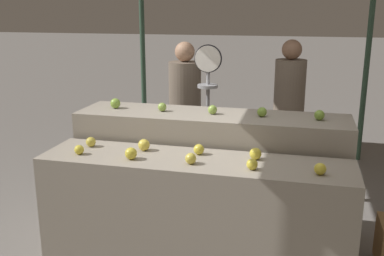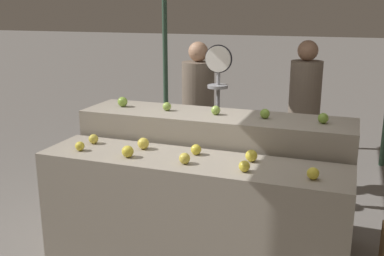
# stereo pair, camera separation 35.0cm
# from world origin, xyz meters

# --- Properties ---
(display_counter_front) EXTENTS (2.28, 0.55, 0.88)m
(display_counter_front) POSITION_xyz_m (0.00, 0.00, 0.44)
(display_counter_front) COLOR gray
(display_counter_front) RESTS_ON ground_plane
(display_counter_back) EXTENTS (2.28, 0.55, 1.08)m
(display_counter_back) POSITION_xyz_m (0.00, 0.60, 0.54)
(display_counter_back) COLOR gray
(display_counter_back) RESTS_ON ground_plane
(apple_front_0) EXTENTS (0.07, 0.07, 0.07)m
(apple_front_0) POSITION_xyz_m (-0.86, -0.10, 0.92)
(apple_front_0) COLOR gold
(apple_front_0) RESTS_ON display_counter_front
(apple_front_1) EXTENTS (0.09, 0.09, 0.09)m
(apple_front_1) POSITION_xyz_m (-0.44, -0.11, 0.93)
(apple_front_1) COLOR gold
(apple_front_1) RESTS_ON display_counter_front
(apple_front_2) EXTENTS (0.08, 0.08, 0.08)m
(apple_front_2) POSITION_xyz_m (0.00, -0.10, 0.92)
(apple_front_2) COLOR gold
(apple_front_2) RESTS_ON display_counter_front
(apple_front_3) EXTENTS (0.08, 0.08, 0.08)m
(apple_front_3) POSITION_xyz_m (0.43, -0.11, 0.92)
(apple_front_3) COLOR gold
(apple_front_3) RESTS_ON display_counter_front
(apple_front_4) EXTENTS (0.08, 0.08, 0.08)m
(apple_front_4) POSITION_xyz_m (0.87, -0.10, 0.92)
(apple_front_4) COLOR gold
(apple_front_4) RESTS_ON display_counter_front
(apple_front_5) EXTENTS (0.08, 0.08, 0.08)m
(apple_front_5) POSITION_xyz_m (-0.86, 0.10, 0.92)
(apple_front_5) COLOR gold
(apple_front_5) RESTS_ON display_counter_front
(apple_front_6) EXTENTS (0.09, 0.09, 0.09)m
(apple_front_6) POSITION_xyz_m (-0.42, 0.11, 0.93)
(apple_front_6) COLOR yellow
(apple_front_6) RESTS_ON display_counter_front
(apple_front_7) EXTENTS (0.08, 0.08, 0.08)m
(apple_front_7) POSITION_xyz_m (0.01, 0.12, 0.92)
(apple_front_7) COLOR gold
(apple_front_7) RESTS_ON display_counter_front
(apple_front_8) EXTENTS (0.09, 0.09, 0.09)m
(apple_front_8) POSITION_xyz_m (0.43, 0.10, 0.93)
(apple_front_8) COLOR gold
(apple_front_8) RESTS_ON display_counter_front
(apple_back_0) EXTENTS (0.09, 0.09, 0.09)m
(apple_back_0) POSITION_xyz_m (-0.87, 0.61, 1.13)
(apple_back_0) COLOR #84AD3D
(apple_back_0) RESTS_ON display_counter_back
(apple_back_1) EXTENTS (0.07, 0.07, 0.07)m
(apple_back_1) POSITION_xyz_m (-0.43, 0.59, 1.12)
(apple_back_1) COLOR #8EB247
(apple_back_1) RESTS_ON display_counter_back
(apple_back_2) EXTENTS (0.08, 0.08, 0.08)m
(apple_back_2) POSITION_xyz_m (0.01, 0.59, 1.12)
(apple_back_2) COLOR #8EB247
(apple_back_2) RESTS_ON display_counter_back
(apple_back_3) EXTENTS (0.08, 0.08, 0.08)m
(apple_back_3) POSITION_xyz_m (0.42, 0.60, 1.12)
(apple_back_3) COLOR #7AA338
(apple_back_3) RESTS_ON display_counter_back
(apple_back_4) EXTENTS (0.08, 0.08, 0.08)m
(apple_back_4) POSITION_xyz_m (0.87, 0.59, 1.12)
(apple_back_4) COLOR #7AA338
(apple_back_4) RESTS_ON display_counter_back
(produce_scale) EXTENTS (0.27, 0.20, 1.60)m
(produce_scale) POSITION_xyz_m (-0.17, 1.27, 1.16)
(produce_scale) COLOR #99999E
(produce_scale) RESTS_ON ground_plane
(person_vendor_at_scale) EXTENTS (0.41, 0.41, 1.60)m
(person_vendor_at_scale) POSITION_xyz_m (-0.50, 1.61, 0.92)
(person_vendor_at_scale) COLOR #2D2D38
(person_vendor_at_scale) RESTS_ON ground_plane
(person_customer_left) EXTENTS (0.34, 0.34, 1.62)m
(person_customer_left) POSITION_xyz_m (0.59, 1.93, 0.94)
(person_customer_left) COLOR #2D2D38
(person_customer_left) RESTS_ON ground_plane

